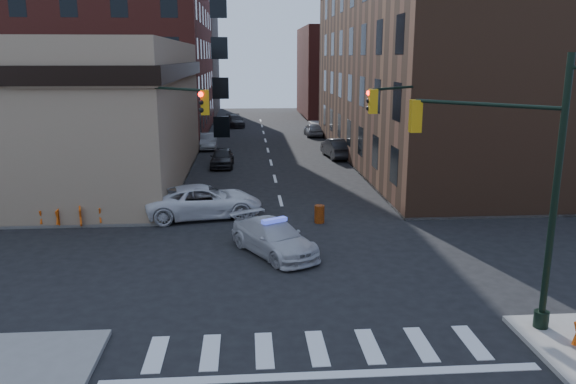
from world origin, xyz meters
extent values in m
plane|color=black|center=(0.00, 0.00, 0.00)|extent=(140.00, 140.00, 0.00)
cube|color=gray|center=(-23.00, 32.75, 0.07)|extent=(34.00, 54.50, 0.15)
cube|color=gray|center=(23.00, 32.75, 0.07)|extent=(34.00, 54.50, 0.15)
cube|color=#8D755C|center=(-17.00, 16.50, 4.50)|extent=(22.00, 22.00, 9.00)
cube|color=maroon|center=(-18.50, 40.00, 12.00)|extent=(25.00, 25.00, 24.00)
cube|color=#513120|center=(13.00, 22.50, 7.00)|extent=(14.00, 34.00, 14.00)
cube|color=brown|center=(-16.00, 62.00, 8.00)|extent=(20.00, 18.00, 16.00)
cube|color=maroon|center=(14.00, 58.00, 6.00)|extent=(16.00, 16.00, 12.00)
cylinder|color=black|center=(6.80, -6.30, 4.15)|extent=(0.20, 0.20, 8.00)
cylinder|color=black|center=(6.80, -6.30, 0.40)|extent=(0.44, 0.44, 0.50)
cylinder|color=black|center=(5.21, -4.71, 6.65)|extent=(3.27, 3.27, 0.12)
cube|color=#BF8C0C|center=(3.62, -3.12, 6.15)|extent=(0.35, 0.35, 1.05)
sphere|color=#FF0C05|center=(3.77, -2.96, 6.50)|extent=(0.22, 0.22, 0.22)
sphere|color=black|center=(3.77, -2.96, 6.17)|extent=(0.22, 0.22, 0.22)
sphere|color=black|center=(3.77, -2.96, 5.84)|extent=(0.22, 0.22, 0.22)
cylinder|color=black|center=(-6.80, 6.30, 4.15)|extent=(0.20, 0.20, 8.00)
cylinder|color=black|center=(-6.80, 6.30, 0.40)|extent=(0.44, 0.44, 0.50)
cylinder|color=black|center=(-5.21, 4.71, 6.65)|extent=(3.27, 3.27, 0.12)
cube|color=#BF8C0C|center=(-3.62, 3.12, 6.15)|extent=(0.35, 0.35, 1.05)
sphere|color=#FF0C05|center=(-3.77, 2.96, 6.50)|extent=(0.22, 0.22, 0.22)
sphere|color=black|center=(-3.77, 2.96, 6.17)|extent=(0.22, 0.22, 0.22)
sphere|color=black|center=(-3.77, 2.96, 5.84)|extent=(0.22, 0.22, 0.22)
cylinder|color=black|center=(6.80, 6.30, 4.15)|extent=(0.20, 0.20, 8.00)
cylinder|color=black|center=(6.80, 6.30, 0.40)|extent=(0.44, 0.44, 0.50)
cylinder|color=black|center=(5.21, 4.71, 6.65)|extent=(3.27, 3.27, 0.12)
cube|color=#BF8C0C|center=(3.62, 3.12, 6.15)|extent=(0.35, 0.35, 1.05)
sphere|color=#FF0C05|center=(3.46, 3.27, 6.50)|extent=(0.22, 0.22, 0.22)
sphere|color=black|center=(3.46, 3.27, 6.17)|extent=(0.22, 0.22, 0.22)
sphere|color=black|center=(3.46, 3.27, 5.84)|extent=(0.22, 0.22, 0.22)
cylinder|color=black|center=(7.50, 26.00, 1.45)|extent=(0.24, 0.24, 2.60)
sphere|color=#935A15|center=(7.50, 26.00, 3.50)|extent=(3.00, 3.00, 3.00)
cylinder|color=black|center=(7.50, 34.00, 1.45)|extent=(0.24, 0.24, 2.60)
sphere|color=#935A15|center=(7.50, 34.00, 3.50)|extent=(3.00, 3.00, 3.00)
imported|color=#BABABE|center=(-0.82, 1.16, 0.70)|extent=(4.07, 5.16, 1.40)
imported|color=silver|center=(-4.14, 6.98, 0.83)|extent=(6.35, 3.77, 1.66)
imported|color=black|center=(-3.72, 20.60, 0.70)|extent=(1.73, 4.17, 1.41)
imported|color=gray|center=(-5.26, 29.27, 0.68)|extent=(1.57, 4.19, 1.37)
imported|color=black|center=(-3.18, 45.61, 0.68)|extent=(2.52, 4.89, 1.36)
imported|color=black|center=(5.50, 23.82, 0.80)|extent=(2.21, 5.03, 1.61)
imported|color=gray|center=(5.11, 36.88, 0.70)|extent=(1.74, 4.13, 1.39)
imported|color=black|center=(-7.30, 6.00, 1.00)|extent=(0.70, 0.54, 1.71)
imported|color=black|center=(-11.07, 7.22, 0.96)|extent=(0.90, 0.76, 1.63)
imported|color=#1C232B|center=(-12.12, 9.29, 0.98)|extent=(1.05, 0.73, 1.65)
cylinder|color=red|center=(1.66, 5.51, 0.44)|extent=(0.64, 0.64, 0.89)
cylinder|color=#C23E09|center=(-5.50, 8.02, 0.53)|extent=(0.68, 0.68, 1.06)
camera|label=1|loc=(-1.90, -21.08, 8.02)|focal=35.00mm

